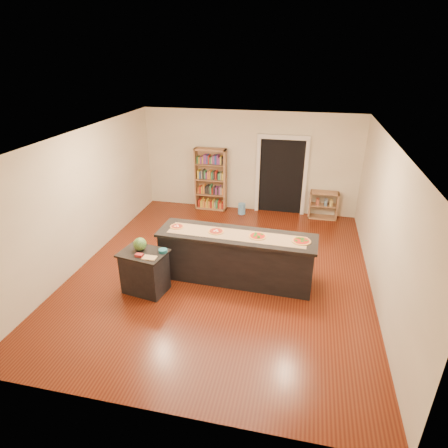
% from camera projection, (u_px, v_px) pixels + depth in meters
% --- Properties ---
extents(room, '(6.00, 7.00, 2.80)m').
position_uv_depth(room, '(222.00, 210.00, 7.32)').
color(room, beige).
rests_on(room, ground).
extents(doorway, '(1.40, 0.09, 2.21)m').
position_uv_depth(doorway, '(281.00, 172.00, 10.29)').
color(doorway, black).
rests_on(doorway, room).
extents(kitchen_island, '(3.08, 0.83, 1.02)m').
position_uv_depth(kitchen_island, '(236.00, 257.00, 7.41)').
color(kitchen_island, black).
rests_on(kitchen_island, ground).
extents(side_counter, '(0.85, 0.62, 0.84)m').
position_uv_depth(side_counter, '(145.00, 271.00, 7.09)').
color(side_counter, black).
rests_on(side_counter, ground).
extents(bookshelf, '(0.89, 0.32, 1.77)m').
position_uv_depth(bookshelf, '(211.00, 179.00, 10.66)').
color(bookshelf, '#A67750').
rests_on(bookshelf, ground).
extents(low_shelf, '(0.76, 0.33, 0.76)m').
position_uv_depth(low_shelf, '(323.00, 205.00, 10.24)').
color(low_shelf, '#A67750').
rests_on(low_shelf, ground).
extents(waste_bin, '(0.21, 0.21, 0.30)m').
position_uv_depth(waste_bin, '(242.00, 209.00, 10.60)').
color(waste_bin, '#5D9AD0').
rests_on(waste_bin, ground).
extents(kraft_paper, '(2.69, 0.58, 0.00)m').
position_uv_depth(kraft_paper, '(236.00, 235.00, 7.17)').
color(kraft_paper, '#A08052').
rests_on(kraft_paper, kitchen_island).
extents(watermelon, '(0.25, 0.25, 0.25)m').
position_uv_depth(watermelon, '(140.00, 244.00, 6.95)').
color(watermelon, '#144214').
rests_on(watermelon, side_counter).
extents(cutting_board, '(0.25, 0.17, 0.02)m').
position_uv_depth(cutting_board, '(149.00, 258.00, 6.72)').
color(cutting_board, tan).
rests_on(cutting_board, side_counter).
extents(package_red, '(0.13, 0.10, 0.05)m').
position_uv_depth(package_red, '(139.00, 255.00, 6.77)').
color(package_red, maroon).
rests_on(package_red, side_counter).
extents(package_teal, '(0.16, 0.16, 0.06)m').
position_uv_depth(package_teal, '(163.00, 251.00, 6.91)').
color(package_teal, '#195966').
rests_on(package_teal, side_counter).
extents(pizza_a, '(0.29, 0.29, 0.02)m').
position_uv_depth(pizza_a, '(177.00, 226.00, 7.49)').
color(pizza_a, '#B49245').
rests_on(pizza_a, kitchen_island).
extents(pizza_b, '(0.30, 0.30, 0.02)m').
position_uv_depth(pizza_b, '(216.00, 231.00, 7.29)').
color(pizza_b, '#B49245').
rests_on(pizza_b, kitchen_island).
extents(pizza_c, '(0.33, 0.33, 0.02)m').
position_uv_depth(pizza_c, '(258.00, 236.00, 7.10)').
color(pizza_c, '#B49245').
rests_on(pizza_c, kitchen_island).
extents(pizza_d, '(0.34, 0.34, 0.02)m').
position_uv_depth(pizza_d, '(301.00, 241.00, 6.92)').
color(pizza_d, '#B49245').
rests_on(pizza_d, kitchen_island).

